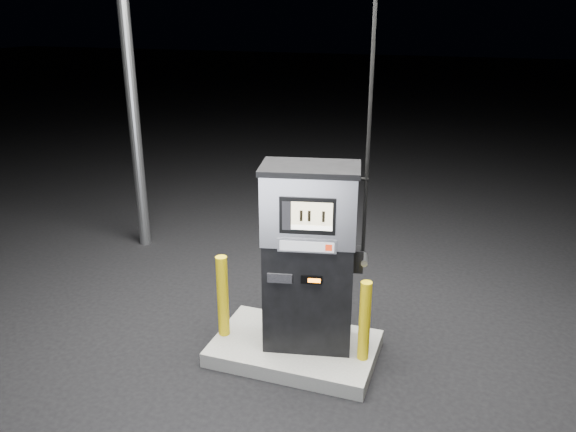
% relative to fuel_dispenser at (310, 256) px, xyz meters
% --- Properties ---
extents(ground, '(80.00, 80.00, 0.00)m').
position_rel_fuel_dispenser_xyz_m(ground, '(-0.12, -0.05, -1.08)').
color(ground, black).
rests_on(ground, ground).
extents(pump_island, '(1.60, 1.00, 0.15)m').
position_rel_fuel_dispenser_xyz_m(pump_island, '(-0.12, -0.05, -1.01)').
color(pump_island, slate).
rests_on(pump_island, ground).
extents(fuel_dispenser, '(1.04, 0.71, 3.76)m').
position_rel_fuel_dispenser_xyz_m(fuel_dispenser, '(0.00, 0.00, 0.00)').
color(fuel_dispenser, black).
rests_on(fuel_dispenser, pump_island).
extents(bollard_left, '(0.13, 0.13, 0.86)m').
position_rel_fuel_dispenser_xyz_m(bollard_left, '(-0.85, -0.14, -0.50)').
color(bollard_left, gold).
rests_on(bollard_left, pump_island).
extents(bollard_right, '(0.13, 0.13, 0.80)m').
position_rel_fuel_dispenser_xyz_m(bollard_right, '(0.57, -0.10, -0.53)').
color(bollard_right, gold).
rests_on(bollard_right, pump_island).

